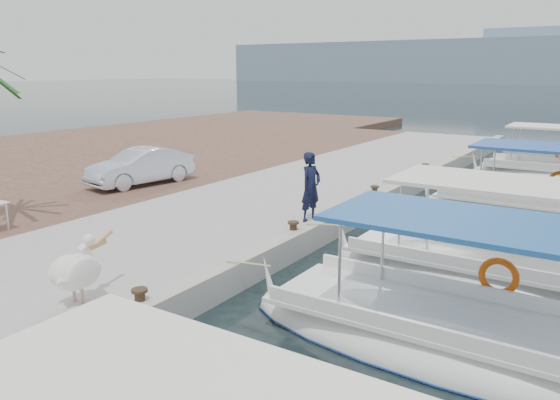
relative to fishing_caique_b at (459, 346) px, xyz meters
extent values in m
plane|color=black|center=(-4.43, 1.21, -0.12)|extent=(400.00, 400.00, 0.00)
cube|color=#969792|center=(-7.43, 6.21, 0.13)|extent=(6.00, 40.00, 0.50)
cube|color=#A39F91|center=(-4.65, 6.21, 0.44)|extent=(0.44, 40.00, 0.12)
cube|color=#4F342A|center=(-12.43, 6.21, 0.13)|extent=(4.00, 40.00, 0.50)
cube|color=#4F342A|center=(-22.43, 6.21, 0.12)|extent=(16.00, 60.00, 0.48)
cube|color=#758BA2|center=(-64.43, 191.21, 6.88)|extent=(140.00, 40.00, 14.00)
ellipsoid|color=white|center=(-0.01, 0.00, -0.07)|extent=(7.65, 2.37, 1.30)
ellipsoid|color=#163D9B|center=(-0.01, 0.00, -0.09)|extent=(7.68, 2.42, 0.22)
cube|color=white|center=(-0.01, 0.00, 0.43)|extent=(6.27, 2.04, 0.08)
cube|color=#1E5498|center=(0.19, 0.00, 2.07)|extent=(4.59, 2.18, 0.08)
cylinder|color=silver|center=(-1.73, -0.89, 1.23)|extent=(0.05, 0.05, 1.60)
torus|color=#DA500B|center=(0.29, 1.12, 0.88)|extent=(0.68, 0.12, 0.68)
ellipsoid|color=white|center=(-0.44, 3.29, -0.07)|extent=(6.78, 2.40, 1.30)
ellipsoid|color=#163D9B|center=(-0.44, 3.29, -0.09)|extent=(6.82, 2.45, 0.22)
cube|color=white|center=(-0.44, 3.29, 0.43)|extent=(5.56, 2.06, 0.08)
cube|color=silver|center=(-0.27, 3.29, 2.07)|extent=(4.07, 2.21, 0.08)
cylinder|color=silver|center=(-1.96, 2.39, 1.23)|extent=(0.05, 0.05, 1.60)
torus|color=#DA500B|center=(-0.14, 4.43, 0.88)|extent=(0.68, 0.12, 0.68)
ellipsoid|color=white|center=(-0.11, 9.58, -0.07)|extent=(7.44, 2.52, 1.30)
ellipsoid|color=#163D9B|center=(-0.11, 9.58, -0.09)|extent=(7.48, 2.57, 0.22)
cube|color=white|center=(-0.11, 9.58, 0.43)|extent=(6.10, 2.17, 0.08)
cube|color=#204BA1|center=(0.08, 9.58, 2.07)|extent=(4.46, 2.32, 0.08)
cylinder|color=silver|center=(-1.78, 8.63, 1.23)|extent=(0.05, 0.05, 1.60)
torus|color=#DA500B|center=(0.19, 10.77, 0.88)|extent=(0.68, 0.12, 0.68)
ellipsoid|color=white|center=(-0.67, 16.21, -0.07)|extent=(6.31, 2.26, 1.30)
ellipsoid|color=#163D9B|center=(-0.67, 16.21, -0.09)|extent=(6.34, 2.31, 0.22)
cube|color=white|center=(-0.67, 16.21, 0.43)|extent=(5.17, 1.95, 0.08)
cube|color=silver|center=(-0.52, 16.21, 2.07)|extent=(3.79, 2.08, 0.08)
cylinder|color=silver|center=(-2.09, 15.37, 1.23)|extent=(0.05, 0.05, 1.60)
cylinder|color=black|center=(-4.78, -2.29, 0.53)|extent=(0.18, 0.18, 0.30)
cylinder|color=black|center=(-4.78, -2.29, 0.68)|extent=(0.28, 0.28, 0.05)
cylinder|color=black|center=(-4.78, 2.71, 0.53)|extent=(0.18, 0.18, 0.30)
cylinder|color=black|center=(-4.78, 2.71, 0.68)|extent=(0.28, 0.28, 0.05)
cylinder|color=black|center=(-4.78, 7.71, 0.53)|extent=(0.18, 0.18, 0.30)
cylinder|color=black|center=(-4.78, 7.71, 0.68)|extent=(0.28, 0.28, 0.05)
cylinder|color=black|center=(-4.78, 12.71, 0.53)|extent=(0.18, 0.18, 0.30)
cylinder|color=black|center=(-4.78, 12.71, 0.68)|extent=(0.28, 0.28, 0.05)
cylinder|color=tan|center=(-5.90, -2.75, 0.55)|extent=(0.05, 0.05, 0.34)
cylinder|color=tan|center=(-5.74, -2.71, 0.55)|extent=(0.05, 0.05, 0.34)
ellipsoid|color=white|center=(-5.82, -2.73, 0.93)|extent=(0.67, 0.91, 0.64)
cylinder|color=white|center=(-5.89, -2.45, 1.20)|extent=(0.20, 0.32, 0.34)
sphere|color=white|center=(-5.91, -2.35, 1.40)|extent=(0.21, 0.21, 0.21)
cone|color=#EAA566|center=(-5.99, -2.04, 1.30)|extent=(0.25, 0.63, 0.25)
imported|color=black|center=(-5.03, 4.01, 1.30)|extent=(0.54, 0.73, 1.85)
imported|color=silver|center=(-12.42, 4.97, 1.01)|extent=(1.96, 4.00, 1.26)
cylinder|color=silver|center=(-10.99, -0.86, 0.73)|extent=(0.06, 0.06, 0.70)
camera|label=1|loc=(1.88, -8.24, 4.31)|focal=35.00mm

